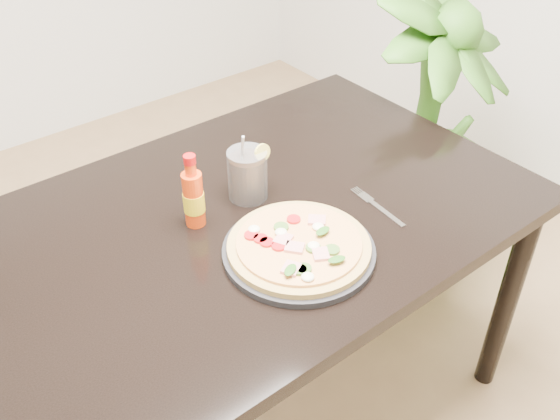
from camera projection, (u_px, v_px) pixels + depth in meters
dining_table at (250, 239)px, 1.57m from camera, size 1.40×0.90×0.75m
plate at (299, 251)px, 1.39m from camera, size 0.34×0.34×0.02m
pizza at (299, 245)px, 1.38m from camera, size 0.32×0.32×0.03m
hot_sauce_bottle at (193, 198)px, 1.44m from camera, size 0.05×0.05×0.19m
cola_cup at (248, 176)px, 1.54m from camera, size 0.10×0.10×0.19m
fork at (376, 206)px, 1.54m from camera, size 0.03×0.19×0.00m
houseplant at (423, 138)px, 2.19m from camera, size 0.80×0.80×1.10m
plant_pot at (407, 235)px, 2.46m from camera, size 0.28×0.28×0.22m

